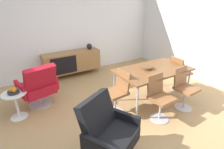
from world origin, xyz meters
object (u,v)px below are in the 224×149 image
object	(u,v)px
dining_chair_front_left	(159,96)
dining_chair_front_right	(184,87)
vase_cobalt	(89,46)
lounge_chair_red	(38,86)
dining_chair_near_window	(118,91)
dining_table	(153,71)
wooden_bowl_on_table	(147,68)
armchair_black_shell	(108,131)
dining_chair_far_end	(179,72)
fruit_bowl	(13,91)
sideboard	(72,61)
side_table_round	(16,102)

from	to	relation	value
dining_chair_front_left	dining_chair_front_right	distance (m)	0.70
vase_cobalt	lounge_chair_red	bearing A→B (deg)	-145.83
dining_chair_near_window	dining_table	bearing A→B (deg)	-0.29
wooden_bowl_on_table	lounge_chair_red	world-z (taller)	lounge_chair_red
wooden_bowl_on_table	lounge_chair_red	size ratio (longest dim) A/B	0.27
dining_chair_front_left	armchair_black_shell	world-z (taller)	armchair_black_shell
dining_chair_far_end	dining_chair_near_window	bearing A→B (deg)	179.98
vase_cobalt	dining_chair_front_left	xyz separation A→B (m)	(0.09, -2.76, -0.33)
fruit_bowl	dining_chair_near_window	bearing A→B (deg)	-26.30
sideboard	lounge_chair_red	world-z (taller)	lounge_chair_red
dining_chair_near_window	fruit_bowl	xyz separation A→B (m)	(-1.72, 0.85, 0.09)
dining_chair_near_window	dining_chair_far_end	bearing A→B (deg)	-0.02
dining_table	lounge_chair_red	size ratio (longest dim) A/B	1.69
dining_table	fruit_bowl	bearing A→B (deg)	161.85
dining_chair_front_right	fruit_bowl	size ratio (longest dim) A/B	4.28
dining_chair_front_left	dining_chair_front_right	world-z (taller)	same
vase_cobalt	dining_chair_near_window	world-z (taller)	vase_cobalt
vase_cobalt	dining_chair_front_left	distance (m)	2.79
wooden_bowl_on_table	side_table_round	size ratio (longest dim) A/B	0.50
wooden_bowl_on_table	sideboard	bearing A→B (deg)	112.91
dining_chair_front_left	fruit_bowl	distance (m)	2.67
dining_table	dining_chair_far_end	distance (m)	0.92
dining_chair_far_end	lounge_chair_red	size ratio (longest dim) A/B	0.90
dining_chair_near_window	armchair_black_shell	distance (m)	1.15
armchair_black_shell	side_table_round	bearing A→B (deg)	119.62
wooden_bowl_on_table	dining_chair_front_right	size ratio (longest dim) A/B	0.30
vase_cobalt	lounge_chair_red	size ratio (longest dim) A/B	0.18
vase_cobalt	dining_chair_front_right	xyz separation A→B (m)	(0.79, -2.76, -0.33)
dining_chair_front_left	wooden_bowl_on_table	bearing A→B (deg)	69.84
dining_chair_front_left	lounge_chair_red	size ratio (longest dim) A/B	0.90
vase_cobalt	side_table_round	bearing A→B (deg)	-148.03
sideboard	armchair_black_shell	size ratio (longest dim) A/B	1.69
side_table_round	vase_cobalt	bearing A→B (deg)	31.97
dining_chair_far_end	side_table_round	distance (m)	3.61
sideboard	armchair_black_shell	xyz separation A→B (m)	(-0.61, -3.08, 0.03)
dining_chair_front_left	dining_chair_front_right	xyz separation A→B (m)	(0.70, -0.00, 0.00)
dining_chair_front_right	fruit_bowl	distance (m)	3.28
vase_cobalt	side_table_round	world-z (taller)	vase_cobalt
vase_cobalt	dining_chair_near_window	xyz separation A→B (m)	(-0.44, -2.20, -0.33)
wooden_bowl_on_table	dining_table	bearing A→B (deg)	-34.33
wooden_bowl_on_table	fruit_bowl	xyz separation A→B (m)	(-2.49, 0.78, -0.21)
sideboard	dining_table	size ratio (longest dim) A/B	1.00
dining_chair_near_window	lounge_chair_red	bearing A→B (deg)	140.46
wooden_bowl_on_table	fruit_bowl	size ratio (longest dim) A/B	1.30
dining_chair_far_end	dining_chair_front_left	xyz separation A→B (m)	(-1.24, -0.56, 0.00)
dining_chair_near_window	side_table_round	distance (m)	1.93
lounge_chair_red	wooden_bowl_on_table	bearing A→B (deg)	-25.43
wooden_bowl_on_table	side_table_round	world-z (taller)	wooden_bowl_on_table
lounge_chair_red	fruit_bowl	bearing A→B (deg)	-157.29
wooden_bowl_on_table	dining_chair_front_left	distance (m)	0.74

